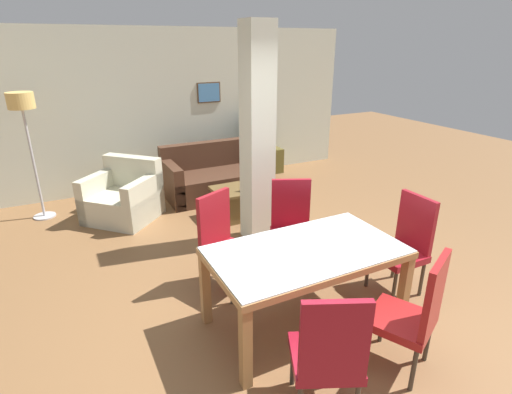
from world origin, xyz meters
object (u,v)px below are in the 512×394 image
at_px(coffee_table, 238,202).
at_px(floor_lamp, 23,113).
at_px(dining_chair_far_left, 223,240).
at_px(dining_table, 306,264).
at_px(tv_screen, 257,135).
at_px(sofa, 217,178).
at_px(armchair, 124,199).
at_px(tv_stand, 257,162).
at_px(bottle, 248,184).
at_px(dining_chair_near_right, 414,312).
at_px(dining_chair_head_right, 405,242).
at_px(dining_chair_near_left, 328,353).
at_px(dining_chair_far_right, 291,224).

height_order(coffee_table, floor_lamp, floor_lamp).
bearing_deg(coffee_table, dining_chair_far_left, -119.13).
height_order(dining_table, tv_screen, tv_screen).
bearing_deg(sofa, armchair, 10.96).
bearing_deg(sofa, floor_lamp, -5.93).
bearing_deg(tv_stand, floor_lamp, -173.88).
bearing_deg(bottle, floor_lamp, 151.29).
bearing_deg(dining_chair_near_right, dining_chair_head_right, 20.80).
bearing_deg(dining_chair_near_left, sofa, 102.45).
distance_m(dining_table, dining_chair_near_left, 1.00).
xyz_separation_m(dining_chair_near_right, bottle, (0.15, 3.18, 0.01)).
xyz_separation_m(armchair, bottle, (1.61, -0.89, 0.26)).
xyz_separation_m(sofa, tv_stand, (1.14, 0.69, -0.05)).
xyz_separation_m(dining_chair_near_left, dining_chair_near_right, (0.84, 0.05, 0.00)).
bearing_deg(sofa, bottle, 91.11).
height_order(dining_table, tv_stand, dining_table).
relative_size(dining_table, bottle, 6.25).
bearing_deg(coffee_table, dining_table, -100.60).
distance_m(dining_chair_far_left, tv_screen, 3.93).
distance_m(dining_chair_near_left, dining_chair_near_right, 0.84).
height_order(dining_chair_near_right, coffee_table, dining_chair_near_right).
distance_m(armchair, tv_stand, 2.90).
bearing_deg(bottle, dining_chair_far_right, -96.26).
bearing_deg(sofa, tv_screen, -148.91).
bearing_deg(tv_stand, dining_table, -111.84).
bearing_deg(armchair, bottle, -163.41).
bearing_deg(dining_chair_head_right, dining_chair_far_right, 41.41).
bearing_deg(floor_lamp, sofa, -5.93).
bearing_deg(coffee_table, dining_chair_near_left, -104.60).
height_order(coffee_table, bottle, bottle).
xyz_separation_m(dining_chair_far_right, armchair, (-1.45, 2.31, -0.25)).
xyz_separation_m(dining_table, dining_chair_head_right, (1.21, 0.00, -0.07)).
bearing_deg(dining_chair_far_left, dining_table, 90.00).
bearing_deg(dining_table, sofa, 81.14).
distance_m(dining_chair_near_right, bottle, 3.18).
relative_size(dining_chair_far_right, dining_chair_far_left, 1.00).
bearing_deg(armchair, dining_table, 153.45).
bearing_deg(dining_chair_head_right, dining_table, 90.00).
relative_size(armchair, tv_screen, 1.57).
bearing_deg(dining_chair_near_left, dining_table, 90.00).
distance_m(sofa, coffee_table, 1.05).
bearing_deg(dining_chair_near_right, tv_stand, 49.76).
height_order(dining_chair_near_left, dining_chair_near_right, same).
bearing_deg(dining_table, floor_lamp, 119.20).
distance_m(dining_chair_near_left, tv_screen, 5.54).
distance_m(dining_chair_far_right, dining_chair_far_left, 0.83).
bearing_deg(floor_lamp, dining_chair_near_left, -70.05).
height_order(dining_chair_head_right, armchair, dining_chair_head_right).
relative_size(dining_chair_head_right, dining_chair_near_left, 1.00).
height_order(dining_chair_far_left, dining_chair_near_left, same).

